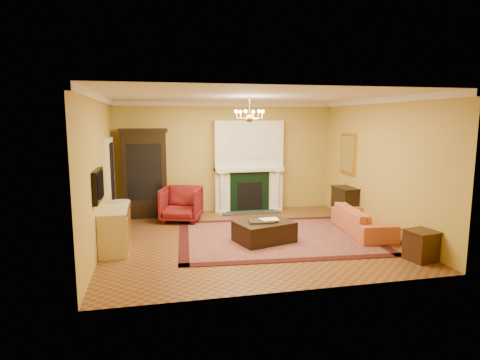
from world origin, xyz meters
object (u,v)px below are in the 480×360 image
object	(u,v)px
commode	(115,230)
console_table	(345,204)
pedestal_table	(121,215)
leather_ottoman	(264,231)
coral_sofa	(362,216)
end_table	(421,246)
china_cabinet	(145,175)
wingback_armchair	(181,202)

from	to	relation	value
commode	console_table	distance (m)	5.67
pedestal_table	leather_ottoman	distance (m)	3.18
coral_sofa	end_table	size ratio (longest dim) A/B	3.76
pedestal_table	end_table	xyz separation A→B (m)	(5.42, -2.83, -0.18)
commode	leather_ottoman	world-z (taller)	commode
pedestal_table	end_table	size ratio (longest dim) A/B	1.46
coral_sofa	leather_ottoman	world-z (taller)	coral_sofa
console_table	pedestal_table	bearing A→B (deg)	-179.87
commode	console_table	xyz separation A→B (m)	(5.51, 1.35, -0.01)
china_cabinet	leather_ottoman	bearing A→B (deg)	-49.83
pedestal_table	china_cabinet	bearing A→B (deg)	72.77
coral_sofa	console_table	xyz separation A→B (m)	(0.21, 1.26, 0.01)
pedestal_table	commode	distance (m)	1.10
commode	end_table	size ratio (longest dim) A/B	2.10
wingback_armchair	pedestal_table	xyz separation A→B (m)	(-1.39, -0.94, -0.03)
leather_ottoman	pedestal_table	bearing A→B (deg)	141.60
wingback_armchair	end_table	bearing A→B (deg)	-25.12
wingback_armchair	leather_ottoman	size ratio (longest dim) A/B	0.85
commode	coral_sofa	world-z (taller)	commode
pedestal_table	coral_sofa	bearing A→B (deg)	-10.75
commode	console_table	bearing A→B (deg)	13.57
pedestal_table	leather_ottoman	world-z (taller)	pedestal_table
china_cabinet	console_table	world-z (taller)	china_cabinet
commode	wingback_armchair	bearing A→B (deg)	54.95
china_cabinet	console_table	xyz separation A→B (m)	(4.97, -1.38, -0.70)
coral_sofa	wingback_armchair	bearing A→B (deg)	69.55
end_table	china_cabinet	bearing A→B (deg)	137.67
coral_sofa	commode	bearing A→B (deg)	97.16
china_cabinet	end_table	world-z (taller)	china_cabinet
china_cabinet	coral_sofa	world-z (taller)	china_cabinet
commode	coral_sofa	distance (m)	5.30
coral_sofa	end_table	xyz separation A→B (m)	(0.15, -1.83, -0.12)
wingback_armchair	commode	bearing A→B (deg)	-106.81
wingback_armchair	leather_ottoman	bearing A→B (deg)	-35.63
china_cabinet	commode	size ratio (longest dim) A/B	1.99
china_cabinet	wingback_armchair	distance (m)	1.28
wingback_armchair	leather_ottoman	world-z (taller)	wingback_armchair
console_table	commode	bearing A→B (deg)	-168.75
china_cabinet	console_table	size ratio (longest dim) A/B	2.76
end_table	console_table	distance (m)	3.09
wingback_armchair	end_table	distance (m)	5.53
wingback_armchair	end_table	size ratio (longest dim) A/B	1.82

